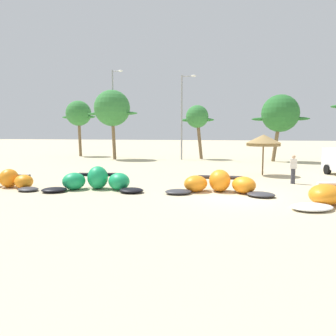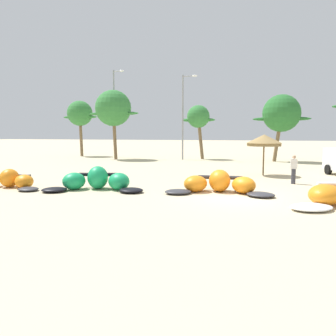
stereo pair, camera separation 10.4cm
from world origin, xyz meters
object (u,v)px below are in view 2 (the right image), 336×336
(person_near_kites, at_px, (294,169))
(palm_left, at_px, (113,109))
(palm_center_left, at_px, (281,114))
(beach_umbrella_near_van, at_px, (264,140))
(kite_left, at_px, (96,181))
(lamppost_west, at_px, (115,110))
(palm_leftmost, at_px, (80,114))
(lamppost_west_center, at_px, (184,113))
(palm_left_of_gap, at_px, (198,117))
(kite_far_left, at_px, (7,181))
(kite_left_of_center, at_px, (219,184))

(person_near_kites, height_order, palm_left, palm_left)
(palm_center_left, bearing_deg, beach_umbrella_near_van, -97.65)
(kite_left, relative_size, lamppost_west, 0.50)
(beach_umbrella_near_van, relative_size, palm_leftmost, 0.40)
(palm_left, bearing_deg, lamppost_west_center, 11.59)
(kite_left, height_order, lamppost_west, lamppost_west)
(kite_left, distance_m, palm_left_of_gap, 22.10)
(kite_far_left, xyz_separation_m, palm_left, (-3.14, 19.43, 5.19))
(lamppost_west_center, bearing_deg, kite_left, -89.09)
(kite_left, bearing_deg, palm_leftmost, 122.60)
(kite_left_of_center, distance_m, beach_umbrella_near_van, 7.92)
(beach_umbrella_near_van, height_order, palm_left, palm_left)
(person_near_kites, bearing_deg, palm_left, 141.87)
(lamppost_west_center, bearing_deg, lamppost_west, 174.57)
(lamppost_west, bearing_deg, kite_far_left, -79.44)
(palm_center_left, bearing_deg, kite_left, -115.35)
(beach_umbrella_near_van, xyz_separation_m, lamppost_west_center, (-8.37, 11.87, 2.69))
(kite_left_of_center, relative_size, beach_umbrella_near_van, 1.90)
(kite_far_left, relative_size, lamppost_west_center, 0.51)
(kite_left_of_center, height_order, lamppost_west_center, lamppost_west_center)
(lamppost_west_center, bearing_deg, beach_umbrella_near_van, -54.81)
(beach_umbrella_near_van, xyz_separation_m, lamppost_west, (-16.87, 12.68, 3.21))
(beach_umbrella_near_van, height_order, lamppost_west, lamppost_west)
(palm_center_left, bearing_deg, kite_far_left, -124.23)
(kite_left_of_center, relative_size, palm_leftmost, 0.76)
(beach_umbrella_near_van, distance_m, palm_leftmost, 26.34)
(palm_left, xyz_separation_m, palm_left_of_gap, (8.88, 3.05, -0.94))
(palm_leftmost, bearing_deg, palm_left_of_gap, -1.81)
(kite_left_of_center, height_order, palm_center_left, palm_center_left)
(kite_left_of_center, distance_m, person_near_kites, 5.37)
(kite_left, bearing_deg, lamppost_west, 112.80)
(palm_left, bearing_deg, kite_far_left, -80.83)
(kite_far_left, distance_m, beach_umbrella_near_van, 15.85)
(kite_far_left, distance_m, person_near_kites, 15.51)
(kite_left_of_center, distance_m, palm_center_left, 20.32)
(beach_umbrella_near_van, bearing_deg, lamppost_west_center, 125.19)
(palm_center_left, xyz_separation_m, lamppost_west_center, (-9.99, -0.23, 0.24))
(kite_left, distance_m, palm_left, 20.87)
(palm_leftmost, distance_m, palm_left_of_gap, 15.18)
(kite_left_of_center, xyz_separation_m, palm_left, (-13.93, 17.72, 5.15))
(kite_left, distance_m, kite_left_of_center, 6.10)
(palm_left, bearing_deg, kite_left, -67.02)
(lamppost_west, bearing_deg, palm_center_left, -1.79)
(palm_left_of_gap, bearing_deg, lamppost_west, -175.98)
(beach_umbrella_near_van, bearing_deg, palm_left_of_gap, 117.86)
(kite_far_left, bearing_deg, palm_left, 99.17)
(kite_left_of_center, bearing_deg, palm_left, 128.18)
(beach_umbrella_near_van, relative_size, person_near_kites, 1.70)
(palm_left_of_gap, xyz_separation_m, lamppost_west, (-9.81, -0.69, 0.96))
(kite_left_of_center, distance_m, palm_left, 23.12)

